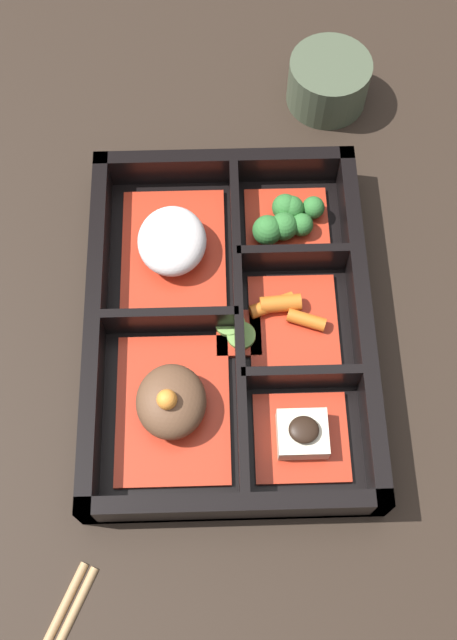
% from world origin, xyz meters
% --- Properties ---
extents(ground_plane, '(3.00, 3.00, 0.00)m').
position_xyz_m(ground_plane, '(0.00, 0.00, 0.00)').
color(ground_plane, black).
extents(bento_base, '(0.34, 0.25, 0.01)m').
position_xyz_m(bento_base, '(0.00, 0.00, 0.01)').
color(bento_base, black).
rests_on(bento_base, ground_plane).
extents(bento_rim, '(0.34, 0.25, 0.05)m').
position_xyz_m(bento_rim, '(0.00, -0.00, 0.02)').
color(bento_rim, black).
rests_on(bento_rim, ground_plane).
extents(bowl_stew, '(0.13, 0.10, 0.05)m').
position_xyz_m(bowl_stew, '(-0.08, 0.05, 0.03)').
color(bowl_stew, '#B22D19').
rests_on(bowl_stew, bento_base).
extents(bowl_rice, '(0.13, 0.10, 0.04)m').
position_xyz_m(bowl_rice, '(0.08, 0.05, 0.03)').
color(bowl_rice, '#B22D19').
rests_on(bowl_rice, bento_base).
extents(bowl_tofu, '(0.08, 0.08, 0.03)m').
position_xyz_m(bowl_tofu, '(-0.10, -0.06, 0.02)').
color(bowl_tofu, '#B22D19').
rests_on(bowl_tofu, bento_base).
extents(bowl_carrots, '(0.10, 0.08, 0.02)m').
position_xyz_m(bowl_carrots, '(0.00, -0.06, 0.02)').
color(bowl_carrots, '#B22D19').
rests_on(bowl_carrots, bento_base).
extents(bowl_greens, '(0.07, 0.08, 0.03)m').
position_xyz_m(bowl_greens, '(0.10, -0.06, 0.02)').
color(bowl_greens, '#B22D19').
rests_on(bowl_greens, bento_base).
extents(bowl_pickles, '(0.04, 0.04, 0.01)m').
position_xyz_m(bowl_pickles, '(-0.01, -0.01, 0.01)').
color(bowl_pickles, '#B22D19').
rests_on(bowl_pickles, bento_base).
extents(tea_cup, '(0.08, 0.08, 0.05)m').
position_xyz_m(tea_cup, '(0.27, -0.11, 0.03)').
color(tea_cup, '#424C38').
rests_on(tea_cup, ground_plane).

